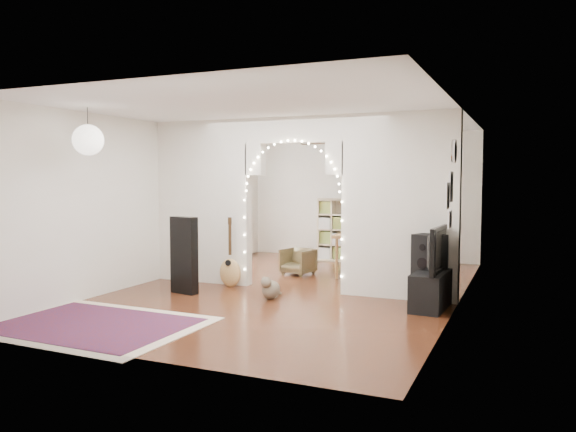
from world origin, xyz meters
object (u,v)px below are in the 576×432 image
at_px(media_console, 432,290).
at_px(bookcase, 348,230).
at_px(acoustic_guitar, 230,261).
at_px(dining_table, 370,239).
at_px(dining_chair_left, 377,254).
at_px(dining_chair_right, 298,262).
at_px(floor_speaker, 429,270).

relative_size(media_console, bookcase, 0.76).
xyz_separation_m(acoustic_guitar, dining_table, (1.82, 1.76, 0.27)).
relative_size(dining_table, dining_chair_left, 2.58).
bearing_deg(acoustic_guitar, bookcase, 60.34).
height_order(media_console, dining_chair_right, media_console).
bearing_deg(acoustic_guitar, dining_chair_right, 54.10).
relative_size(dining_chair_left, dining_chair_right, 0.94).
bearing_deg(dining_chair_right, dining_chair_left, 70.82).
relative_size(media_console, dining_chair_right, 1.90).
xyz_separation_m(dining_table, dining_chair_left, (-0.21, 1.42, -0.46)).
bearing_deg(dining_chair_right, bookcase, 92.35).
bearing_deg(bookcase, dining_chair_right, -113.44).
bearing_deg(acoustic_guitar, dining_table, 29.19).
height_order(acoustic_guitar, floor_speaker, acoustic_guitar).
bearing_deg(dining_chair_left, bookcase, 137.10).
relative_size(bookcase, dining_chair_right, 2.51).
xyz_separation_m(acoustic_guitar, dining_chair_left, (1.61, 3.19, -0.19)).
bearing_deg(media_console, acoustic_guitar, -179.65).
bearing_deg(dining_chair_right, acoustic_guitar, -98.92).
distance_m(acoustic_guitar, dining_chair_right, 1.60).
distance_m(media_console, dining_table, 2.44).
bearing_deg(floor_speaker, dining_chair_left, 139.91).
xyz_separation_m(bookcase, dining_chair_right, (-0.34, -1.94, -0.42)).
relative_size(floor_speaker, dining_chair_right, 1.87).
xyz_separation_m(media_console, bookcase, (-2.31, 3.62, 0.41)).
bearing_deg(acoustic_guitar, floor_speaker, -15.59).
bearing_deg(dining_chair_left, acoustic_guitar, -140.79).
relative_size(floor_speaker, media_console, 0.98).
xyz_separation_m(acoustic_guitar, media_console, (3.22, -0.20, -0.17)).
relative_size(acoustic_guitar, dining_chair_right, 1.82).
bearing_deg(media_console, floor_speaker, 117.14).
relative_size(media_console, dining_table, 0.78).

